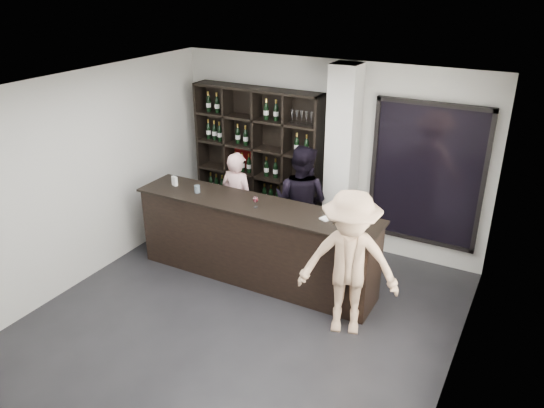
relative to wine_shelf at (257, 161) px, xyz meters
The scene contains 12 objects.
floor 3.06m from the wine_shelf, 65.85° to the right, with size 5.00×5.50×0.01m, color black.
wine_shelf is the anchor object (origin of this frame).
structural_column 1.52m from the wine_shelf, ahead, with size 0.40×0.40×2.90m, color silver.
glass_panel 2.71m from the wine_shelf, ahead, with size 1.60×0.08×2.10m.
tasting_counter 1.78m from the wine_shelf, 61.36° to the right, with size 3.54×0.73×1.17m.
taster_pink 0.83m from the wine_shelf, 86.00° to the right, with size 0.57×0.37×1.56m, color #FFC1C1.
taster_black 1.22m from the wine_shelf, 26.62° to the right, with size 0.86×0.67×1.77m, color black.
customer 3.08m from the wine_shelf, 39.70° to the right, with size 1.19×0.68×1.84m, color tan.
wine_glass 1.78m from the wine_shelf, 60.88° to the right, with size 0.08×0.08×0.18m, color white, non-canonical shape.
spit_cup 1.51m from the wine_shelf, 94.63° to the right, with size 0.08×0.08×0.11m, color #A0B9C6.
napkin_stack 2.34m from the wine_shelf, 38.48° to the right, with size 0.11×0.11×0.02m, color white.
card_stand 1.55m from the wine_shelf, 111.71° to the right, with size 0.09×0.05×0.14m, color white.
Camera 1 is at (2.98, -4.55, 4.06)m, focal length 35.00 mm.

